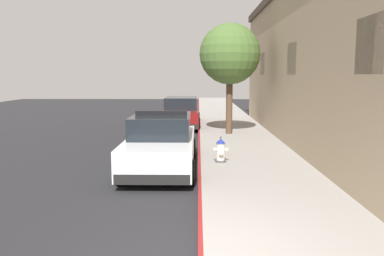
# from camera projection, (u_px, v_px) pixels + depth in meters

# --- Properties ---
(ground_plane) EXTENTS (31.73, 60.00, 0.20)m
(ground_plane) POSITION_uv_depth(u_px,v_px,m) (88.00, 146.00, 15.71)
(ground_plane) COLOR #232326
(sidewalk_pavement) EXTENTS (3.13, 60.00, 0.16)m
(sidewalk_pavement) POSITION_uv_depth(u_px,v_px,m) (240.00, 142.00, 15.59)
(sidewalk_pavement) COLOR gray
(sidewalk_pavement) RESTS_ON ground
(curb_painted_edge) EXTENTS (0.08, 60.00, 0.16)m
(curb_painted_edge) POSITION_uv_depth(u_px,v_px,m) (199.00, 142.00, 15.62)
(curb_painted_edge) COLOR maroon
(curb_painted_edge) RESTS_ON ground
(police_cruiser) EXTENTS (1.94, 4.84, 1.68)m
(police_cruiser) POSITION_uv_depth(u_px,v_px,m) (161.00, 143.00, 11.44)
(police_cruiser) COLOR white
(police_cruiser) RESTS_ON ground
(parked_car_silver_ahead) EXTENTS (1.94, 4.84, 1.56)m
(parked_car_silver_ahead) POSITION_uv_depth(u_px,v_px,m) (181.00, 113.00, 20.76)
(parked_car_silver_ahead) COLOR maroon
(parked_car_silver_ahead) RESTS_ON ground
(fire_hydrant) EXTENTS (0.44, 0.40, 0.76)m
(fire_hydrant) POSITION_uv_depth(u_px,v_px,m) (221.00, 150.00, 11.62)
(fire_hydrant) COLOR #4C4C51
(fire_hydrant) RESTS_ON sidewalk_pavement
(street_tree) EXTENTS (2.60, 2.60, 4.74)m
(street_tree) POSITION_uv_depth(u_px,v_px,m) (230.00, 54.00, 16.93)
(street_tree) COLOR brown
(street_tree) RESTS_ON sidewalk_pavement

